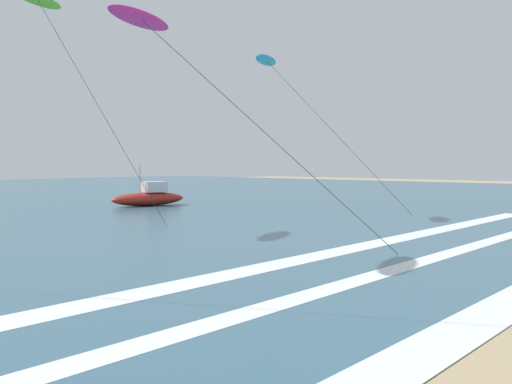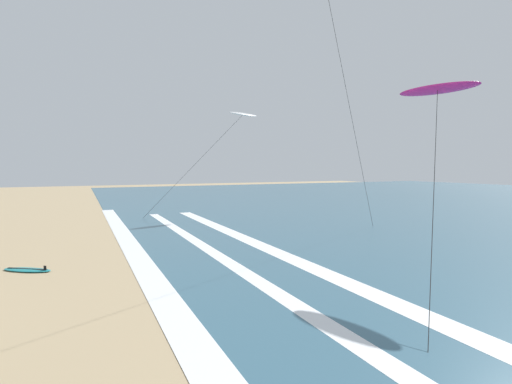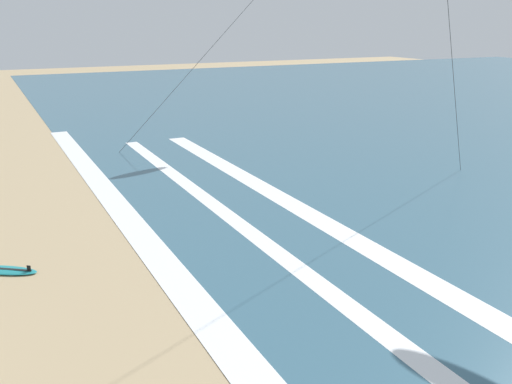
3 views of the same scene
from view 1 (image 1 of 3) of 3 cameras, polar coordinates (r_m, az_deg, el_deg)
name	(u,v)px [view 1 (image 1 of 3)]	position (r m, az deg, el deg)	size (l,w,h in m)	color
wave_foam_shoreline	(466,328)	(10.71, 20.45, -12.78)	(53.49, 1.03, 0.01)	white
wave_foam_mid_break	(343,285)	(13.59, 8.78, -9.25)	(45.95, 0.70, 0.01)	white
wave_foam_outer_break	(240,273)	(14.90, -1.64, -8.13)	(44.88, 0.99, 0.01)	white
kite_lime_high_left	(38,1)	(27.96, -21.14, 17.58)	(5.56, 4.98, 10.29)	#70C628
kite_cyan_high_right	(267,61)	(31.65, 1.11, 13.07)	(7.01, 7.07, 8.68)	#23A8C6
kite_magenta_far_left	(142,20)	(19.01, -11.48, 16.66)	(6.74, 7.28, 7.65)	#CC2384
offshore_boat	(149,197)	(38.25, -10.73, -0.54)	(5.42, 2.61, 2.70)	maroon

